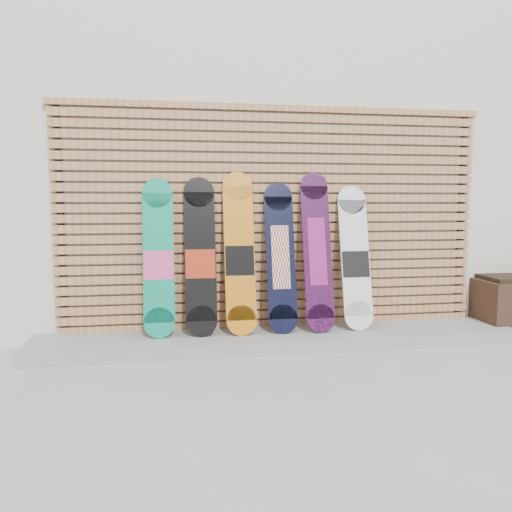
% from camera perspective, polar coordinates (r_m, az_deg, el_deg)
% --- Properties ---
extents(ground, '(80.00, 80.00, 0.00)m').
position_cam_1_polar(ground, '(4.27, 6.71, -12.42)').
color(ground, '#969698').
rests_on(ground, ground).
extents(building, '(12.00, 5.00, 3.60)m').
position_cam_1_polar(building, '(7.58, 3.13, 9.53)').
color(building, beige).
rests_on(building, ground).
extents(concrete_step, '(4.60, 0.70, 0.12)m').
position_cam_1_polar(concrete_step, '(4.85, 2.73, -9.37)').
color(concrete_step, gray).
rests_on(concrete_step, ground).
extents(slat_wall, '(4.26, 0.08, 2.29)m').
position_cam_1_polar(slat_wall, '(4.96, 2.09, 4.43)').
color(slat_wall, '#A36D44').
rests_on(slat_wall, ground).
extents(snowboard_0, '(0.29, 0.32, 1.47)m').
position_cam_1_polar(snowboard_0, '(4.70, -11.09, -0.27)').
color(snowboard_0, '#0E8666').
rests_on(snowboard_0, concrete_step).
extents(snowboard_1, '(0.29, 0.33, 1.48)m').
position_cam_1_polar(snowboard_1, '(4.70, -6.39, -0.13)').
color(snowboard_1, black).
rests_on(snowboard_1, concrete_step).
extents(snowboard_2, '(0.29, 0.35, 1.53)m').
position_cam_1_polar(snowboard_2, '(4.72, -1.91, 0.26)').
color(snowboard_2, '#C67215').
rests_on(snowboard_2, concrete_step).
extents(snowboard_3, '(0.28, 0.35, 1.43)m').
position_cam_1_polar(snowboard_3, '(4.79, 2.81, -0.12)').
color(snowboard_3, black).
rests_on(snowboard_3, concrete_step).
extents(snowboard_4, '(0.28, 0.38, 1.53)m').
position_cam_1_polar(snowboard_4, '(4.86, 7.00, 0.53)').
color(snowboard_4, black).
rests_on(snowboard_4, concrete_step).
extents(snowboard_5, '(0.29, 0.36, 1.41)m').
position_cam_1_polar(snowboard_5, '(5.00, 11.26, -0.24)').
color(snowboard_5, silver).
rests_on(snowboard_5, concrete_step).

